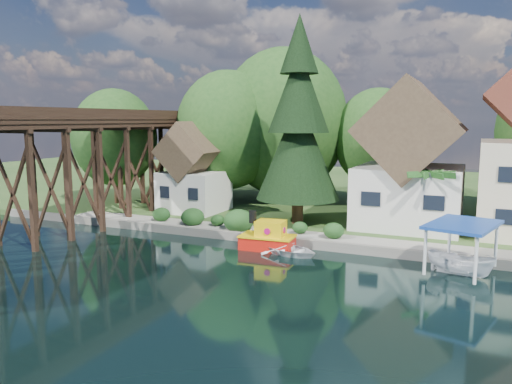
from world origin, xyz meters
TOP-DOWN VIEW (x-y plane):
  - ground at (0.00, 0.00)m, footprint 140.00×140.00m
  - bank at (0.00, 34.00)m, footprint 140.00×52.00m
  - seawall at (4.00, 8.00)m, footprint 60.00×0.40m
  - promenade at (6.00, 9.30)m, footprint 50.00×2.60m
  - trestle_bridge at (-16.00, 5.17)m, footprint 4.12×44.18m
  - house_left at (7.00, 16.00)m, footprint 7.64×8.64m
  - shed at (-11.00, 14.50)m, footprint 5.09×5.40m
  - bg_trees at (1.00, 21.25)m, footprint 49.90×13.30m
  - shrubs at (-4.60, 9.26)m, footprint 15.76×2.47m
  - conifer at (-0.94, 13.16)m, footprint 6.40×6.40m
  - palm_tree at (8.69, 12.25)m, footprint 4.22×4.22m
  - tugboat at (-0.70, 6.68)m, footprint 3.68×2.18m
  - boat_white_a at (1.04, 6.11)m, footprint 4.40×3.62m
  - boat_canopy at (11.10, 5.89)m, footprint 4.18×5.20m

SIDE VIEW (x-z plane):
  - ground at x=0.00m, z-range 0.00..0.00m
  - bank at x=0.00m, z-range 0.00..0.50m
  - seawall at x=4.00m, z-range 0.00..0.62m
  - boat_white_a at x=1.04m, z-range 0.00..0.79m
  - promenade at x=6.00m, z-range 0.50..0.56m
  - tugboat at x=-0.70m, z-range -0.52..2.06m
  - shrubs at x=-4.60m, z-range 0.38..2.08m
  - boat_canopy at x=11.10m, z-range -0.21..2.73m
  - shed at x=-11.00m, z-range -0.10..7.75m
  - palm_tree at x=8.69m, z-range 2.31..7.16m
  - house_left at x=7.00m, z-range -0.37..10.65m
  - trestle_bridge at x=-16.00m, z-range 0.70..10.00m
  - bg_trees at x=1.00m, z-range 2.00..12.57m
  - conifer at x=-0.94m, z-range 0.21..15.95m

